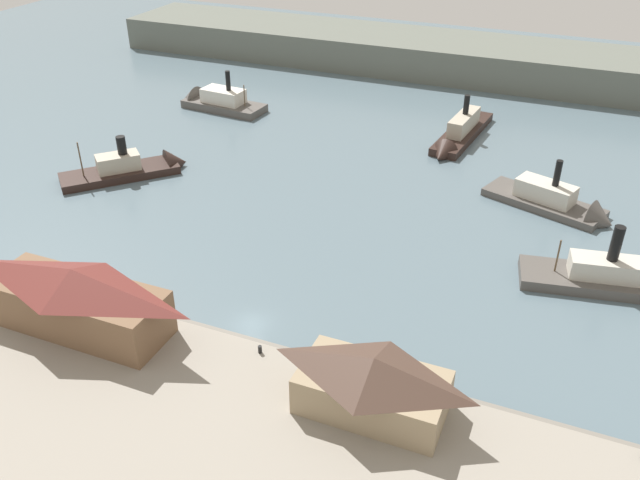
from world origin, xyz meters
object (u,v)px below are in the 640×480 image
mooring_post_center_east (260,349)px  ferry_departing_north (137,167)px  ferry_shed_east_terminal (373,383)px  ferry_shed_central_terminal (77,298)px  ferry_approaching_east (561,205)px  ferry_mid_harbor (215,101)px  ferry_moored_west (458,135)px  ferry_approaching_west (633,281)px

mooring_post_center_east → ferry_departing_north: size_ratio=0.05×
ferry_shed_east_terminal → ferry_shed_central_terminal: bearing=-178.9°
ferry_approaching_east → ferry_mid_harbor: 77.43m
ferry_departing_north → ferry_shed_central_terminal: bearing=-62.1°
mooring_post_center_east → ferry_approaching_east: bearing=60.8°
ferry_shed_central_terminal → ferry_moored_west: bearing=69.8°
mooring_post_center_east → ferry_approaching_east: (27.72, 49.52, -0.40)m
ferry_shed_east_terminal → ferry_departing_north: ferry_shed_east_terminal is taller
ferry_mid_harbor → ferry_approaching_west: (85.31, -39.04, -0.19)m
mooring_post_center_east → ferry_departing_north: (-42.18, 35.53, -0.42)m
ferry_departing_north → ferry_approaching_west: size_ratio=0.81×
mooring_post_center_east → ferry_moored_west: 71.71m
mooring_post_center_east → ferry_departing_north: 55.15m
ferry_shed_east_terminal → ferry_mid_harbor: bearing=129.8°
ferry_approaching_west → ferry_approaching_east: bearing=120.1°
ferry_shed_east_terminal → mooring_post_center_east: 14.89m
ferry_approaching_east → ferry_mid_harbor: size_ratio=1.05×
ferry_shed_central_terminal → ferry_approaching_west: size_ratio=0.88×
ferry_shed_east_terminal → ferry_approaching_west: bearing=54.9°
ferry_approaching_west → mooring_post_center_east: bearing=-141.0°
ferry_shed_east_terminal → ferry_approaching_west: (24.15, 34.32, -3.22)m
ferry_mid_harbor → ferry_shed_central_terminal: bearing=-70.9°
ferry_approaching_east → ferry_moored_west: ferry_moored_west is taller
ferry_departing_north → ferry_moored_west: ferry_moored_west is taller
ferry_moored_west → ferry_departing_north: bearing=-143.6°
ferry_approaching_east → ferry_departing_north: size_ratio=1.07×
ferry_shed_central_terminal → ferry_shed_east_terminal: ferry_shed_central_terminal is taller
ferry_shed_central_terminal → ferry_mid_harbor: (-25.62, 74.03, -3.83)m
ferry_moored_west → ferry_approaching_west: ferry_approaching_west is taller
ferry_approaching_east → ferry_departing_north: (-69.90, -13.99, -0.02)m
ferry_approaching_east → ferry_approaching_west: ferry_approaching_west is taller
ferry_shed_central_terminal → mooring_post_center_east: (21.31, 3.91, -3.68)m
ferry_shed_east_terminal → ferry_mid_harbor: (-61.16, 73.36, -3.03)m
ferry_approaching_east → ferry_approaching_west: bearing=-59.9°
ferry_shed_central_terminal → ferry_approaching_east: bearing=47.5°
mooring_post_center_east → ferry_approaching_east: 56.75m
ferry_shed_east_terminal → ferry_departing_north: size_ratio=0.75×
mooring_post_center_east → ferry_approaching_west: 49.40m
ferry_shed_east_terminal → ferry_approaching_east: size_ratio=0.70×
ferry_shed_central_terminal → ferry_moored_west: ferry_shed_central_terminal is taller
ferry_shed_central_terminal → ferry_approaching_west: 69.31m
ferry_departing_north → ferry_moored_west: (48.64, 35.89, 0.24)m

